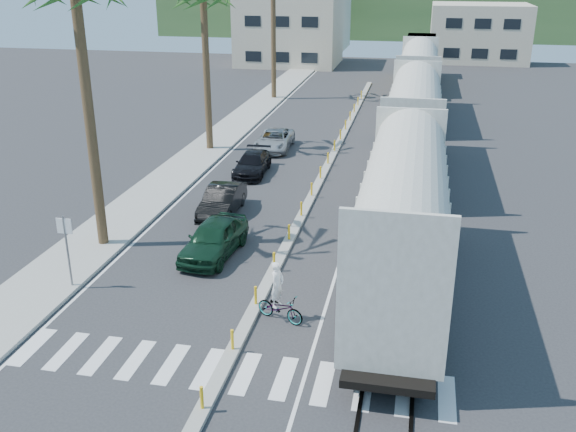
# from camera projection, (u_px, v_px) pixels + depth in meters

# --- Properties ---
(ground) EXTENTS (140.00, 140.00, 0.00)m
(ground) POSITION_uv_depth(u_px,v_px,m) (241.00, 336.00, 21.54)
(ground) COLOR #28282B
(ground) RESTS_ON ground
(sidewalk) EXTENTS (3.00, 90.00, 0.15)m
(sidewalk) POSITION_uv_depth(u_px,v_px,m) (221.00, 138.00, 45.89)
(sidewalk) COLOR gray
(sidewalk) RESTS_ON ground
(rails) EXTENTS (1.56, 100.00, 0.06)m
(rails) POSITION_uv_depth(u_px,v_px,m) (413.00, 138.00, 46.10)
(rails) COLOR black
(rails) RESTS_ON ground
(median) EXTENTS (0.45, 60.00, 0.85)m
(median) POSITION_uv_depth(u_px,v_px,m) (328.00, 165.00, 39.70)
(median) COLOR gray
(median) RESTS_ON ground
(crosswalk) EXTENTS (14.00, 2.20, 0.01)m
(crosswalk) POSITION_uv_depth(u_px,v_px,m) (224.00, 371.00, 19.72)
(crosswalk) COLOR silver
(crosswalk) RESTS_ON ground
(lane_markings) EXTENTS (9.42, 90.00, 0.01)m
(lane_markings) POSITION_uv_depth(u_px,v_px,m) (308.00, 143.00, 44.72)
(lane_markings) COLOR silver
(lane_markings) RESTS_ON ground
(freight_train) EXTENTS (3.00, 60.94, 5.85)m
(freight_train) POSITION_uv_depth(u_px,v_px,m) (415.00, 108.00, 41.90)
(freight_train) COLOR #B1AFA2
(freight_train) RESTS_ON ground
(street_sign) EXTENTS (0.60, 0.08, 3.00)m
(street_sign) POSITION_uv_depth(u_px,v_px,m) (66.00, 242.00, 24.02)
(street_sign) COLOR slate
(street_sign) RESTS_ON ground
(buildings) EXTENTS (38.00, 27.00, 10.00)m
(buildings) POSITION_uv_depth(u_px,v_px,m) (337.00, 22.00, 86.44)
(buildings) COLOR #BCAE95
(buildings) RESTS_ON ground
(car_lead) EXTENTS (2.59, 4.88, 1.56)m
(car_lead) POSITION_uv_depth(u_px,v_px,m) (214.00, 238.00, 27.27)
(car_lead) COLOR black
(car_lead) RESTS_ON ground
(car_second) EXTENTS (1.71, 4.42, 1.43)m
(car_second) POSITION_uv_depth(u_px,v_px,m) (222.00, 201.00, 31.80)
(car_second) COLOR black
(car_second) RESTS_ON ground
(car_third) EXTENTS (2.14, 4.49, 1.26)m
(car_third) POSITION_uv_depth(u_px,v_px,m) (252.00, 164.00, 37.98)
(car_third) COLOR black
(car_third) RESTS_ON ground
(car_rear) EXTENTS (2.52, 4.88, 1.31)m
(car_rear) POSITION_uv_depth(u_px,v_px,m) (274.00, 140.00, 43.04)
(car_rear) COLOR #A9ABAE
(car_rear) RESTS_ON ground
(cyclist) EXTENTS (1.83, 2.24, 2.22)m
(cyclist) POSITION_uv_depth(u_px,v_px,m) (280.00, 303.00, 22.29)
(cyclist) COLOR #9EA0A5
(cyclist) RESTS_ON ground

